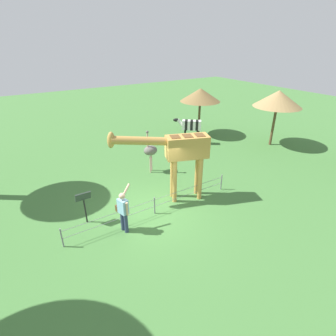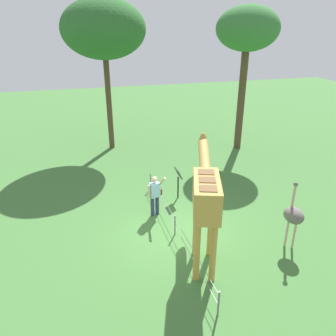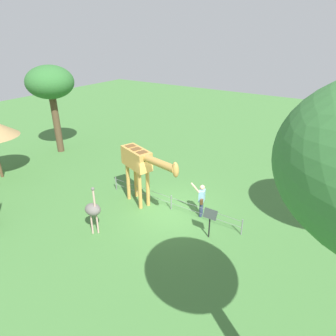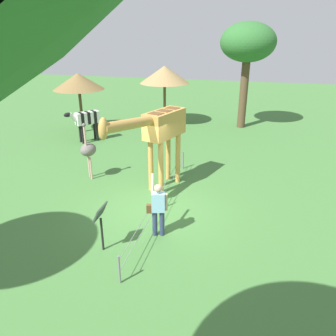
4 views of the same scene
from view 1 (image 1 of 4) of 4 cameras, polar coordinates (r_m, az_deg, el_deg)
ground_plane at (r=10.72m, az=-3.22°, el=-9.44°), size 60.00×60.00×0.00m
giraffe at (r=10.51m, az=2.32°, el=3.77°), size 3.89×1.79×3.22m
visitor at (r=9.38m, az=-9.69°, el=-8.91°), size 0.64×0.57×1.71m
zebra at (r=17.19m, az=4.88°, el=9.00°), size 1.60×1.36×1.66m
ostrich at (r=13.30m, az=-3.83°, el=3.80°), size 0.70×0.56×2.25m
shade_hut_near at (r=18.59m, az=7.03°, el=15.42°), size 2.74×2.74×3.25m
shade_hut_far at (r=17.77m, az=22.77°, el=13.67°), size 2.90×2.90×3.46m
info_sign at (r=10.11m, az=-17.81°, el=-6.78°), size 0.56×0.21×1.32m
wire_fence at (r=10.40m, az=-2.94°, el=-7.98°), size 7.05×0.05×0.75m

